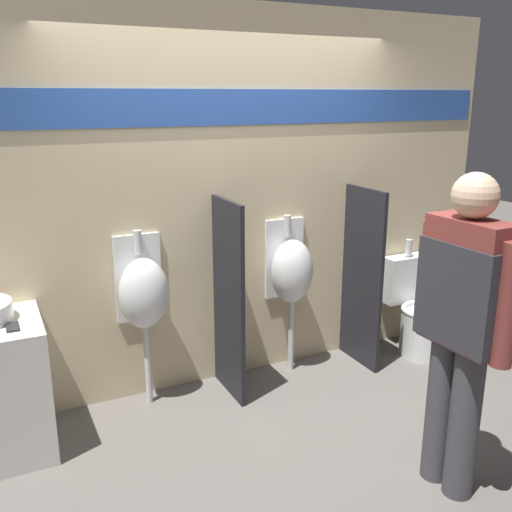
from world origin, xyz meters
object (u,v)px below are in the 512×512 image
Objects in this scene: urinal_far at (291,271)px; urinal_near_counter at (143,293)px; cell_phone at (12,327)px; toilet at (420,316)px; person_in_vest at (463,315)px.

urinal_near_counter is at bearing 180.00° from urinal_far.
toilet reaches higher than cell_phone.
urinal_near_counter is at bearing 35.67° from person_in_vest.
toilet is (3.11, 0.12, -0.52)m from cell_phone.
person_in_vest is at bearing -52.20° from urinal_near_counter.
urinal_far is 1.32× the size of toilet.
urinal_near_counter is at bearing 20.19° from cell_phone.
cell_phone is at bearing -159.81° from urinal_near_counter.
toilet is (2.28, -0.18, -0.50)m from urinal_near_counter.
toilet is at bearing 2.30° from cell_phone.
urinal_far is 0.71× the size of person_in_vest.
urinal_far is at bearing 1.50° from person_in_vest.
urinal_near_counter is 1.14m from urinal_far.
cell_phone is 3.15m from toilet.
cell_phone is 0.11× the size of urinal_near_counter.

